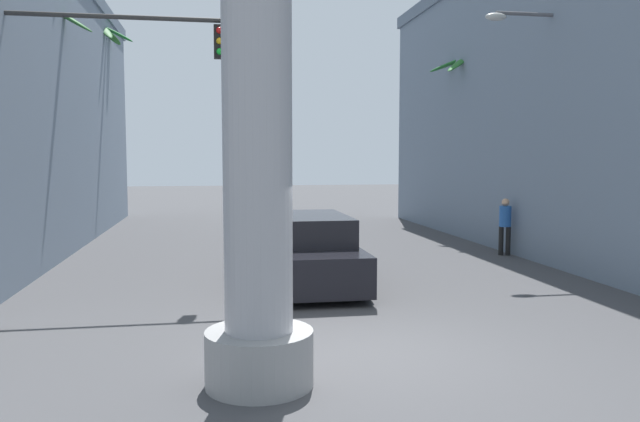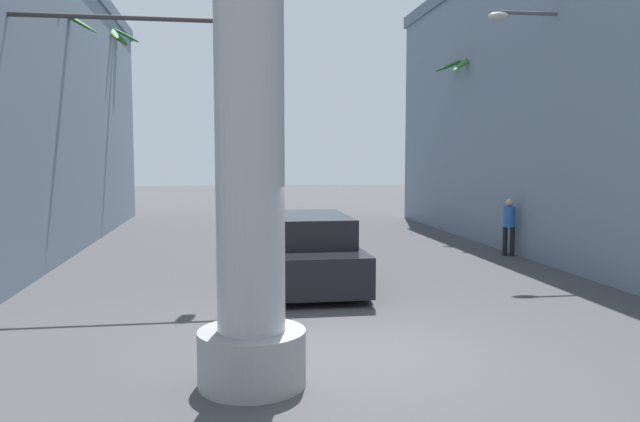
{
  "view_description": "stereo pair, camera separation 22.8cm",
  "coord_description": "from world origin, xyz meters",
  "px_view_note": "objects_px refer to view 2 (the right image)",
  "views": [
    {
      "loc": [
        -2.19,
        -8.59,
        2.85
      ],
      "look_at": [
        0.0,
        4.17,
        1.73
      ],
      "focal_mm": 35.0,
      "sensor_mm": 36.0,
      "label": 1
    },
    {
      "loc": [
        -1.97,
        -8.63,
        2.85
      ],
      "look_at": [
        0.0,
        4.17,
        1.73
      ],
      "focal_mm": 35.0,
      "sensor_mm": 36.0,
      "label": 2
    }
  ],
  "objects_px": {
    "palm_tree_mid_left": "(47,107)",
    "pedestrian_mid_right": "(509,223)",
    "traffic_light_mast": "(78,94)",
    "palm_tree_mid_right": "(472,126)",
    "car_lead": "(307,251)",
    "palm_tree_far_left": "(108,103)",
    "street_lamp": "(551,112)"
  },
  "relations": [
    {
      "from": "traffic_light_mast",
      "to": "car_lead",
      "type": "bearing_deg",
      "value": 0.06
    },
    {
      "from": "palm_tree_mid_left",
      "to": "pedestrian_mid_right",
      "type": "height_order",
      "value": "palm_tree_mid_left"
    },
    {
      "from": "street_lamp",
      "to": "pedestrian_mid_right",
      "type": "relative_size",
      "value": 3.99
    },
    {
      "from": "traffic_light_mast",
      "to": "palm_tree_mid_right",
      "type": "height_order",
      "value": "palm_tree_mid_right"
    },
    {
      "from": "traffic_light_mast",
      "to": "palm_tree_far_left",
      "type": "distance_m",
      "value": 12.95
    },
    {
      "from": "street_lamp",
      "to": "palm_tree_far_left",
      "type": "distance_m",
      "value": 17.39
    },
    {
      "from": "street_lamp",
      "to": "palm_tree_mid_left",
      "type": "height_order",
      "value": "palm_tree_mid_left"
    },
    {
      "from": "palm_tree_far_left",
      "to": "traffic_light_mast",
      "type": "bearing_deg",
      "value": -82.78
    },
    {
      "from": "car_lead",
      "to": "palm_tree_far_left",
      "type": "distance_m",
      "value": 14.98
    },
    {
      "from": "street_lamp",
      "to": "pedestrian_mid_right",
      "type": "bearing_deg",
      "value": 97.08
    },
    {
      "from": "car_lead",
      "to": "pedestrian_mid_right",
      "type": "relative_size",
      "value": 3.08
    },
    {
      "from": "street_lamp",
      "to": "traffic_light_mast",
      "type": "distance_m",
      "value": 11.43
    },
    {
      "from": "car_lead",
      "to": "pedestrian_mid_right",
      "type": "xyz_separation_m",
      "value": [
        6.3,
        3.04,
        0.23
      ]
    },
    {
      "from": "palm_tree_mid_right",
      "to": "palm_tree_mid_left",
      "type": "bearing_deg",
      "value": -171.29
    },
    {
      "from": "palm_tree_far_left",
      "to": "pedestrian_mid_right",
      "type": "height_order",
      "value": "palm_tree_far_left"
    },
    {
      "from": "car_lead",
      "to": "pedestrian_mid_right",
      "type": "distance_m",
      "value": 7.0
    },
    {
      "from": "car_lead",
      "to": "palm_tree_mid_left",
      "type": "xyz_separation_m",
      "value": [
        -6.9,
        5.47,
        3.56
      ]
    },
    {
      "from": "car_lead",
      "to": "palm_tree_mid_right",
      "type": "height_order",
      "value": "palm_tree_mid_right"
    },
    {
      "from": "car_lead",
      "to": "pedestrian_mid_right",
      "type": "bearing_deg",
      "value": 25.77
    },
    {
      "from": "pedestrian_mid_right",
      "to": "street_lamp",
      "type": "bearing_deg",
      "value": -82.92
    },
    {
      "from": "street_lamp",
      "to": "palm_tree_mid_right",
      "type": "relative_size",
      "value": 1.01
    },
    {
      "from": "street_lamp",
      "to": "traffic_light_mast",
      "type": "bearing_deg",
      "value": -173.49
    },
    {
      "from": "palm_tree_mid_right",
      "to": "street_lamp",
      "type": "bearing_deg",
      "value": -94.27
    },
    {
      "from": "palm_tree_mid_right",
      "to": "pedestrian_mid_right",
      "type": "xyz_separation_m",
      "value": [
        -0.69,
        -4.55,
        -2.99
      ]
    },
    {
      "from": "palm_tree_mid_left",
      "to": "pedestrian_mid_right",
      "type": "xyz_separation_m",
      "value": [
        13.2,
        -2.43,
        -3.33
      ]
    },
    {
      "from": "traffic_light_mast",
      "to": "palm_tree_mid_right",
      "type": "xyz_separation_m",
      "value": [
        11.83,
        7.6,
        -0.22
      ]
    },
    {
      "from": "street_lamp",
      "to": "car_lead",
      "type": "xyz_separation_m",
      "value": [
        -6.52,
        -1.29,
        -3.28
      ]
    },
    {
      "from": "car_lead",
      "to": "palm_tree_mid_left",
      "type": "distance_m",
      "value": 9.5
    },
    {
      "from": "palm_tree_far_left",
      "to": "street_lamp",
      "type": "bearing_deg",
      "value": -41.6
    },
    {
      "from": "street_lamp",
      "to": "car_lead",
      "type": "distance_m",
      "value": 7.41
    },
    {
      "from": "street_lamp",
      "to": "pedestrian_mid_right",
      "type": "height_order",
      "value": "street_lamp"
    },
    {
      "from": "traffic_light_mast",
      "to": "car_lead",
      "type": "relative_size",
      "value": 1.15
    }
  ]
}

